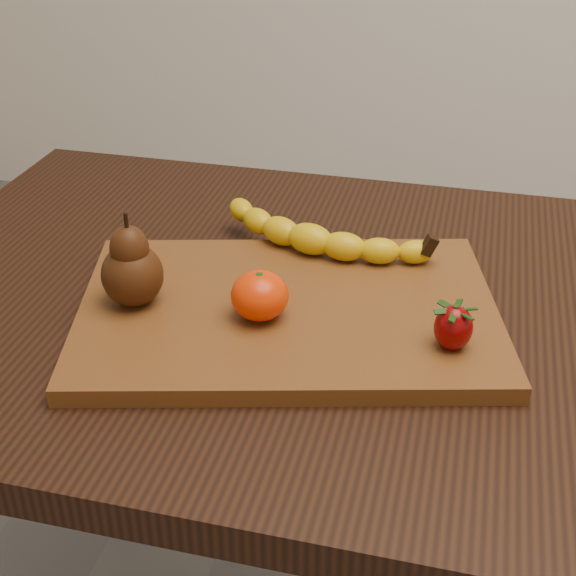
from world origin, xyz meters
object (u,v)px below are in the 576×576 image
(table, at_px, (303,364))
(mandarin, at_px, (260,295))
(pear, at_px, (131,260))
(cutting_board, at_px, (288,312))

(table, height_order, mandarin, mandarin)
(table, bearing_deg, pear, -152.66)
(pear, bearing_deg, cutting_board, 12.17)
(cutting_board, distance_m, pear, 0.18)
(table, xyz_separation_m, mandarin, (-0.03, -0.08, 0.14))
(table, bearing_deg, mandarin, -108.95)
(table, bearing_deg, cutting_board, -96.57)
(table, relative_size, cutting_board, 2.22)
(cutting_board, bearing_deg, table, 69.02)
(mandarin, bearing_deg, cutting_board, 54.07)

